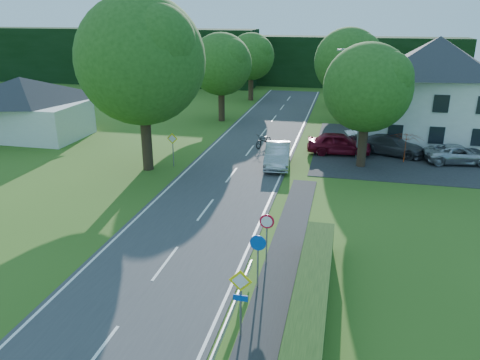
% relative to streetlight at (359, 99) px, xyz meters
% --- Properties ---
extents(road, '(7.00, 80.00, 0.04)m').
position_rel_streetlight_xyz_m(road, '(-8.06, -10.00, -4.44)').
color(road, '#39393B').
rests_on(road, ground).
extents(parking_pad, '(14.00, 16.00, 0.04)m').
position_rel_streetlight_xyz_m(parking_pad, '(3.94, 3.00, -4.44)').
color(parking_pad, '#272729').
rests_on(parking_pad, ground).
extents(line_edge_left, '(0.12, 80.00, 0.01)m').
position_rel_streetlight_xyz_m(line_edge_left, '(-11.31, -10.00, -4.42)').
color(line_edge_left, white).
rests_on(line_edge_left, road).
extents(line_edge_right, '(0.12, 80.00, 0.01)m').
position_rel_streetlight_xyz_m(line_edge_right, '(-4.81, -10.00, -4.42)').
color(line_edge_right, white).
rests_on(line_edge_right, road).
extents(line_centre, '(0.12, 80.00, 0.01)m').
position_rel_streetlight_xyz_m(line_centre, '(-8.06, -10.00, -4.42)').
color(line_centre, white).
rests_on(line_centre, road).
extents(tree_main, '(9.40, 9.40, 11.64)m').
position_rel_streetlight_xyz_m(tree_main, '(-14.06, -6.00, 1.36)').
color(tree_main, '#254E17').
rests_on(tree_main, ground).
extents(tree_left_far, '(7.00, 7.00, 8.58)m').
position_rel_streetlight_xyz_m(tree_left_far, '(-13.06, 10.00, -0.17)').
color(tree_left_far, '#254E17').
rests_on(tree_left_far, ground).
extents(tree_right_far, '(7.40, 7.40, 9.09)m').
position_rel_streetlight_xyz_m(tree_right_far, '(-1.06, 12.00, 0.08)').
color(tree_right_far, '#254E17').
rests_on(tree_right_far, ground).
extents(tree_left_back, '(6.60, 6.60, 8.07)m').
position_rel_streetlight_xyz_m(tree_left_back, '(-12.56, 22.00, -0.43)').
color(tree_left_back, '#254E17').
rests_on(tree_left_back, ground).
extents(tree_right_back, '(6.20, 6.20, 7.56)m').
position_rel_streetlight_xyz_m(tree_right_back, '(-2.06, 20.00, -0.68)').
color(tree_right_back, '#254E17').
rests_on(tree_right_back, ground).
extents(tree_right_mid, '(7.00, 7.00, 8.58)m').
position_rel_streetlight_xyz_m(tree_right_mid, '(0.44, -2.00, -0.17)').
color(tree_right_mid, '#254E17').
rests_on(tree_right_mid, ground).
extents(treeline_left, '(44.00, 6.00, 8.00)m').
position_rel_streetlight_xyz_m(treeline_left, '(-36.06, 32.00, -0.46)').
color(treeline_left, black).
rests_on(treeline_left, ground).
extents(treeline_right, '(30.00, 5.00, 7.00)m').
position_rel_streetlight_xyz_m(treeline_right, '(-0.06, 36.00, -0.96)').
color(treeline_right, black).
rests_on(treeline_right, ground).
extents(bungalow_left, '(11.00, 6.50, 5.20)m').
position_rel_streetlight_xyz_m(bungalow_left, '(-28.06, 0.00, -1.75)').
color(bungalow_left, silver).
rests_on(bungalow_left, ground).
extents(house_white, '(10.60, 8.40, 8.60)m').
position_rel_streetlight_xyz_m(house_white, '(5.94, 6.00, -0.06)').
color(house_white, silver).
rests_on(house_white, ground).
extents(streetlight, '(2.03, 0.18, 8.00)m').
position_rel_streetlight_xyz_m(streetlight, '(0.00, 0.00, 0.00)').
color(streetlight, gray).
rests_on(streetlight, ground).
extents(sign_priority_right, '(0.78, 0.09, 2.59)m').
position_rel_streetlight_xyz_m(sign_priority_right, '(-3.76, -22.02, -2.67)').
color(sign_priority_right, gray).
rests_on(sign_priority_right, ground).
extents(sign_roundabout, '(0.64, 0.08, 2.37)m').
position_rel_streetlight_xyz_m(sign_roundabout, '(-3.76, -19.02, -2.79)').
color(sign_roundabout, gray).
rests_on(sign_roundabout, ground).
extents(sign_speed_limit, '(0.64, 0.11, 2.37)m').
position_rel_streetlight_xyz_m(sign_speed_limit, '(-3.76, -17.03, -2.70)').
color(sign_speed_limit, gray).
rests_on(sign_speed_limit, ground).
extents(sign_priority_left, '(0.78, 0.09, 2.44)m').
position_rel_streetlight_xyz_m(sign_priority_left, '(-12.56, -5.02, -2.75)').
color(sign_priority_left, gray).
rests_on(sign_priority_left, ground).
extents(moving_car, '(2.16, 5.00, 1.60)m').
position_rel_streetlight_xyz_m(moving_car, '(-5.36, -3.31, -3.62)').
color(moving_car, '#ABABB0').
rests_on(moving_car, road).
extents(motorcycle, '(1.50, 2.22, 1.10)m').
position_rel_streetlight_xyz_m(motorcycle, '(-7.18, 1.28, -3.87)').
color(motorcycle, black).
rests_on(motorcycle, road).
extents(parked_car_red, '(4.97, 2.31, 1.65)m').
position_rel_streetlight_xyz_m(parked_car_red, '(-1.20, 0.71, -3.60)').
color(parked_car_red, maroon).
rests_on(parked_car_red, parking_pad).
extents(parked_car_silver_a, '(5.15, 2.77, 1.61)m').
position_rel_streetlight_xyz_m(parked_car_silver_a, '(1.66, 3.47, -3.62)').
color(parked_car_silver_a, '#A6A5AA').
rests_on(parked_car_silver_a, parking_pad).
extents(parked_car_grey, '(5.41, 3.51, 1.46)m').
position_rel_streetlight_xyz_m(parked_car_grey, '(2.69, 1.48, -3.70)').
color(parked_car_grey, '#434347').
rests_on(parked_car_grey, parking_pad).
extents(parked_car_silver_b, '(4.99, 2.85, 1.31)m').
position_rel_streetlight_xyz_m(parked_car_silver_b, '(7.32, 0.27, -3.77)').
color(parked_car_silver_b, '#B6B6BE').
rests_on(parked_car_silver_b, parking_pad).
extents(parasol, '(2.71, 2.75, 2.21)m').
position_rel_streetlight_xyz_m(parasol, '(3.52, -0.50, -3.32)').
color(parasol, '#BE390F').
rests_on(parasol, parking_pad).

